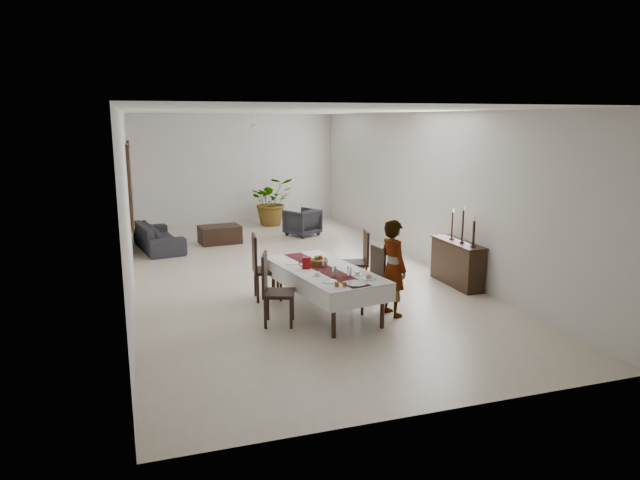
% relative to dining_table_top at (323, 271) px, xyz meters
% --- Properties ---
extents(floor, '(6.00, 12.00, 0.00)m').
position_rel_dining_table_top_xyz_m(floor, '(0.07, 2.55, -0.68)').
color(floor, beige).
rests_on(floor, ground).
extents(ceiling, '(6.00, 12.00, 0.02)m').
position_rel_dining_table_top_xyz_m(ceiling, '(0.07, 2.55, 2.52)').
color(ceiling, white).
rests_on(ceiling, wall_back).
extents(wall_back, '(6.00, 0.02, 3.20)m').
position_rel_dining_table_top_xyz_m(wall_back, '(0.07, 8.55, 0.92)').
color(wall_back, silver).
rests_on(wall_back, floor).
extents(wall_front, '(6.00, 0.02, 3.20)m').
position_rel_dining_table_top_xyz_m(wall_front, '(0.07, -3.45, 0.92)').
color(wall_front, silver).
rests_on(wall_front, floor).
extents(wall_left, '(0.02, 12.00, 3.20)m').
position_rel_dining_table_top_xyz_m(wall_left, '(-2.93, 2.55, 0.92)').
color(wall_left, silver).
rests_on(wall_left, floor).
extents(wall_right, '(0.02, 12.00, 3.20)m').
position_rel_dining_table_top_xyz_m(wall_right, '(3.07, 2.55, 0.92)').
color(wall_right, silver).
rests_on(wall_right, floor).
extents(dining_table_top, '(1.32, 2.39, 0.05)m').
position_rel_dining_table_top_xyz_m(dining_table_top, '(0.00, 0.00, 0.00)').
color(dining_table_top, black).
rests_on(dining_table_top, table_leg_fl).
extents(table_leg_fl, '(0.08, 0.08, 0.66)m').
position_rel_dining_table_top_xyz_m(table_leg_fl, '(-0.22, -1.13, -0.35)').
color(table_leg_fl, black).
rests_on(table_leg_fl, floor).
extents(table_leg_fr, '(0.08, 0.08, 0.66)m').
position_rel_dining_table_top_xyz_m(table_leg_fr, '(0.59, -0.98, -0.35)').
color(table_leg_fr, black).
rests_on(table_leg_fr, floor).
extents(table_leg_bl, '(0.08, 0.08, 0.66)m').
position_rel_dining_table_top_xyz_m(table_leg_bl, '(-0.59, 0.98, -0.35)').
color(table_leg_bl, black).
rests_on(table_leg_bl, floor).
extents(table_leg_br, '(0.08, 0.08, 0.66)m').
position_rel_dining_table_top_xyz_m(table_leg_br, '(0.22, 1.13, -0.35)').
color(table_leg_br, black).
rests_on(table_leg_br, floor).
extents(tablecloth_top, '(1.51, 2.58, 0.01)m').
position_rel_dining_table_top_xyz_m(tablecloth_top, '(0.00, 0.00, 0.03)').
color(tablecloth_top, silver).
rests_on(tablecloth_top, dining_table_top).
extents(tablecloth_drape_left, '(0.43, 2.39, 0.28)m').
position_rel_dining_table_top_xyz_m(tablecloth_drape_left, '(-0.54, -0.09, -0.11)').
color(tablecloth_drape_left, white).
rests_on(tablecloth_drape_left, dining_table_top).
extents(tablecloth_drape_right, '(0.43, 2.39, 0.28)m').
position_rel_dining_table_top_xyz_m(tablecloth_drape_right, '(0.54, 0.09, -0.11)').
color(tablecloth_drape_right, white).
rests_on(tablecloth_drape_right, dining_table_top).
extents(tablecloth_drape_near, '(1.09, 0.20, 0.28)m').
position_rel_dining_table_top_xyz_m(tablecloth_drape_near, '(0.21, -1.19, -0.11)').
color(tablecloth_drape_near, silver).
rests_on(tablecloth_drape_near, dining_table_top).
extents(tablecloth_drape_far, '(1.09, 0.20, 0.28)m').
position_rel_dining_table_top_xyz_m(tablecloth_drape_far, '(-0.21, 1.19, -0.11)').
color(tablecloth_drape_far, white).
rests_on(tablecloth_drape_far, dining_table_top).
extents(table_runner, '(0.73, 2.37, 0.00)m').
position_rel_dining_table_top_xyz_m(table_runner, '(-0.00, 0.00, 0.04)').
color(table_runner, '#541918').
rests_on(table_runner, tablecloth_top).
extents(red_pitcher, '(0.16, 0.16, 0.19)m').
position_rel_dining_table_top_xyz_m(red_pitcher, '(-0.26, 0.10, 0.13)').
color(red_pitcher, maroon).
rests_on(red_pitcher, tablecloth_top).
extents(pitcher_handle, '(0.11, 0.04, 0.11)m').
position_rel_dining_table_top_xyz_m(pitcher_handle, '(-0.33, 0.08, 0.13)').
color(pitcher_handle, maroon).
rests_on(pitcher_handle, red_pitcher).
extents(wine_glass_near, '(0.07, 0.07, 0.16)m').
position_rel_dining_table_top_xyz_m(wine_glass_near, '(0.22, -0.58, 0.11)').
color(wine_glass_near, white).
rests_on(wine_glass_near, tablecloth_top).
extents(wine_glass_mid, '(0.07, 0.07, 0.16)m').
position_rel_dining_table_top_xyz_m(wine_glass_mid, '(-0.00, -0.53, 0.11)').
color(wine_glass_mid, silver).
rests_on(wine_glass_mid, tablecloth_top).
extents(wine_glass_far, '(0.07, 0.07, 0.16)m').
position_rel_dining_table_top_xyz_m(wine_glass_far, '(0.04, 0.05, 0.11)').
color(wine_glass_far, white).
rests_on(wine_glass_far, tablecloth_top).
extents(teacup_right, '(0.08, 0.08, 0.06)m').
position_rel_dining_table_top_xyz_m(teacup_right, '(0.38, -0.51, 0.06)').
color(teacup_right, white).
rests_on(teacup_right, saucer_right).
extents(saucer_right, '(0.14, 0.14, 0.01)m').
position_rel_dining_table_top_xyz_m(saucer_right, '(0.38, -0.51, 0.04)').
color(saucer_right, white).
rests_on(saucer_right, tablecloth_top).
extents(teacup_left, '(0.08, 0.08, 0.06)m').
position_rel_dining_table_top_xyz_m(teacup_left, '(-0.22, -0.37, 0.06)').
color(teacup_left, white).
rests_on(teacup_left, saucer_left).
extents(saucer_left, '(0.14, 0.14, 0.01)m').
position_rel_dining_table_top_xyz_m(saucer_left, '(-0.22, -0.37, 0.04)').
color(saucer_left, silver).
rests_on(saucer_left, tablecloth_top).
extents(plate_near_right, '(0.23, 0.23, 0.01)m').
position_rel_dining_table_top_xyz_m(plate_near_right, '(0.45, -0.78, 0.04)').
color(plate_near_right, silver).
rests_on(plate_near_right, tablecloth_top).
extents(bread_near_right, '(0.08, 0.08, 0.08)m').
position_rel_dining_table_top_xyz_m(bread_near_right, '(0.45, -0.78, 0.07)').
color(bread_near_right, tan).
rests_on(bread_near_right, plate_near_right).
extents(plate_near_left, '(0.23, 0.23, 0.01)m').
position_rel_dining_table_top_xyz_m(plate_near_left, '(-0.16, -0.74, 0.04)').
color(plate_near_left, silver).
rests_on(plate_near_left, tablecloth_top).
extents(plate_far_left, '(0.23, 0.23, 0.01)m').
position_rel_dining_table_top_xyz_m(plate_far_left, '(-0.39, 0.46, 0.04)').
color(plate_far_left, white).
rests_on(plate_far_left, tablecloth_top).
extents(serving_tray, '(0.34, 0.34, 0.02)m').
position_rel_dining_table_top_xyz_m(serving_tray, '(0.17, -0.97, 0.04)').
color(serving_tray, '#434348').
rests_on(serving_tray, tablecloth_top).
extents(jam_jar_a, '(0.06, 0.06, 0.07)m').
position_rel_dining_table_top_xyz_m(jam_jar_a, '(-0.03, -1.04, 0.07)').
color(jam_jar_a, '#954615').
rests_on(jam_jar_a, tablecloth_top).
extents(jam_jar_b, '(0.06, 0.06, 0.07)m').
position_rel_dining_table_top_xyz_m(jam_jar_b, '(-0.13, -1.00, 0.07)').
color(jam_jar_b, brown).
rests_on(jam_jar_b, tablecloth_top).
extents(fruit_basket, '(0.28, 0.28, 0.09)m').
position_rel_dining_table_top_xyz_m(fruit_basket, '(0.01, 0.24, 0.08)').
color(fruit_basket, brown).
rests_on(fruit_basket, tablecloth_top).
extents(fruit_red, '(0.08, 0.08, 0.08)m').
position_rel_dining_table_top_xyz_m(fruit_red, '(0.03, 0.26, 0.15)').
color(fruit_red, maroon).
rests_on(fruit_red, fruit_basket).
extents(fruit_green, '(0.08, 0.08, 0.08)m').
position_rel_dining_table_top_xyz_m(fruit_green, '(-0.04, 0.26, 0.15)').
color(fruit_green, '#5A8929').
rests_on(fruit_green, fruit_basket).
extents(chair_right_near_seat, '(0.49, 0.49, 0.05)m').
position_rel_dining_table_top_xyz_m(chair_right_near_seat, '(0.69, -0.16, -0.22)').
color(chair_right_near_seat, black).
rests_on(chair_right_near_seat, chair_right_near_leg_fl).
extents(chair_right_near_leg_fl, '(0.05, 0.05, 0.43)m').
position_rel_dining_table_top_xyz_m(chair_right_near_leg_fl, '(0.89, -0.32, -0.47)').
color(chair_right_near_leg_fl, black).
rests_on(chair_right_near_leg_fl, floor).
extents(chair_right_near_leg_fr, '(0.05, 0.05, 0.43)m').
position_rel_dining_table_top_xyz_m(chair_right_near_leg_fr, '(0.84, 0.04, -0.47)').
color(chair_right_near_leg_fr, black).
rests_on(chair_right_near_leg_fr, floor).
extents(chair_right_near_leg_bl, '(0.05, 0.05, 0.43)m').
position_rel_dining_table_top_xyz_m(chair_right_near_leg_bl, '(0.53, -0.36, -0.47)').
color(chair_right_near_leg_bl, black).
rests_on(chair_right_near_leg_bl, floor).
extents(chair_right_near_leg_br, '(0.05, 0.05, 0.43)m').
position_rel_dining_table_top_xyz_m(chair_right_near_leg_br, '(0.49, -0.00, -0.47)').
color(chair_right_near_leg_br, black).
rests_on(chair_right_near_leg_br, floor).
extents(chair_right_near_back, '(0.09, 0.44, 0.56)m').
position_rel_dining_table_top_xyz_m(chair_right_near_back, '(0.88, -0.14, 0.07)').
color(chair_right_near_back, black).
rests_on(chair_right_near_back, chair_right_near_seat).
extents(chair_right_far_seat, '(0.55, 0.55, 0.05)m').
position_rel_dining_table_top_xyz_m(chair_right_far_seat, '(0.94, 1.03, -0.20)').
color(chair_right_far_seat, black).
rests_on(chair_right_far_seat, chair_right_far_leg_fl).
extents(chair_right_far_leg_fl, '(0.06, 0.06, 0.45)m').
position_rel_dining_table_top_xyz_m(chair_right_far_leg_fl, '(1.08, 0.80, -0.46)').
color(chair_right_far_leg_fl, black).
rests_on(chair_right_far_leg_fl, floor).
extents(chair_right_far_leg_fr, '(0.06, 0.06, 0.45)m').
position_rel_dining_table_top_xyz_m(chair_right_far_leg_fr, '(1.17, 1.17, -0.46)').
color(chair_right_far_leg_fr, black).
rests_on(chair_right_far_leg_fr, floor).
extents(chair_right_far_leg_bl, '(0.06, 0.06, 0.45)m').
position_rel_dining_table_top_xyz_m(chair_right_far_leg_bl, '(0.71, 0.89, -0.46)').
color(chair_right_far_leg_bl, black).
rests_on(chair_right_far_leg_bl, floor).
extents(chair_right_far_leg_br, '(0.06, 0.06, 0.45)m').
position_rel_dining_table_top_xyz_m(chair_right_far_leg_br, '(0.80, 1.25, -0.46)').
color(chair_right_far_leg_br, black).
rests_on(chair_right_far_leg_br, floor).
extents(chair_right_far_back, '(0.15, 0.46, 0.58)m').
position_rel_dining_table_top_xyz_m(chair_right_far_back, '(1.14, 0.98, 0.11)').
color(chair_right_far_back, black).
rests_on(chair_right_far_back, chair_right_far_seat).
extents(chair_left_near_seat, '(0.59, 0.59, 0.05)m').
position_rel_dining_table_top_xyz_m(chair_left_near_seat, '(-0.82, -0.35, -0.19)').
color(chair_left_near_seat, black).
rests_on(chair_left_near_seat, chair_left_near_leg_fl).
extents(chair_left_near_leg_fl, '(0.06, 0.06, 0.46)m').
position_rel_dining_table_top_xyz_m(chair_left_near_leg_fl, '(-0.94, -0.11, -0.45)').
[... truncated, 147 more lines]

